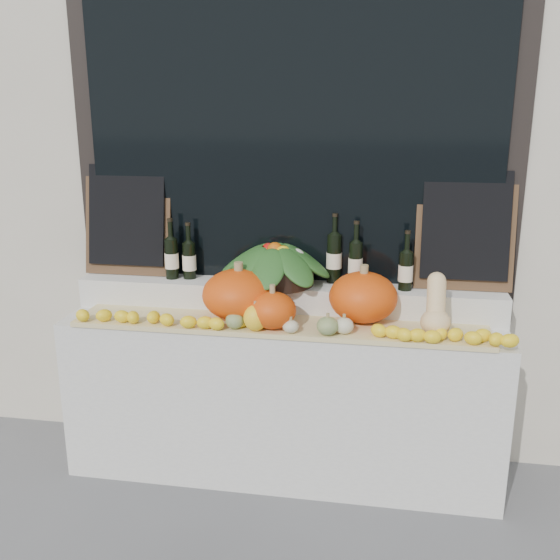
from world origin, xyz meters
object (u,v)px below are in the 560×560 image
object	(u,v)px
wine_bottle_tall	(334,258)
pumpkin_left	(239,294)
produce_bowl	(275,263)
butternut_squash	(436,309)
pumpkin_right	(363,297)

from	to	relation	value
wine_bottle_tall	pumpkin_left	bearing A→B (deg)	-146.80
produce_bowl	butternut_squash	bearing A→B (deg)	-18.08
pumpkin_right	wine_bottle_tall	distance (m)	0.32
pumpkin_left	wine_bottle_tall	world-z (taller)	wine_bottle_tall
pumpkin_right	produce_bowl	world-z (taller)	produce_bowl
pumpkin_left	wine_bottle_tall	bearing A→B (deg)	33.20
produce_bowl	pumpkin_right	bearing A→B (deg)	-17.41
pumpkin_right	butternut_squash	world-z (taller)	butternut_squash
pumpkin_right	produce_bowl	xyz separation A→B (m)	(-0.48, 0.15, 0.12)
pumpkin_left	wine_bottle_tall	xyz separation A→B (m)	(0.46, 0.30, 0.14)
produce_bowl	wine_bottle_tall	bearing A→B (deg)	15.30
pumpkin_right	produce_bowl	size ratio (longest dim) A/B	0.54
pumpkin_right	butternut_squash	bearing A→B (deg)	-18.98
produce_bowl	wine_bottle_tall	xyz separation A→B (m)	(0.31, 0.08, 0.02)
butternut_squash	produce_bowl	distance (m)	0.88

